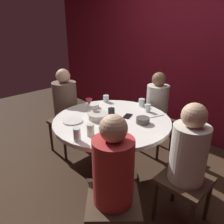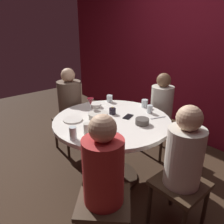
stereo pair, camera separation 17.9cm
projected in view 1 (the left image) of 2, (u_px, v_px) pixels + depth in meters
ground_plane at (112, 177)px, 2.63m from camera, size 8.00×8.00×0.00m
back_wall at (189, 53)px, 3.22m from camera, size 6.00×0.10×2.60m
dining_table at (112, 133)px, 2.41m from camera, size 1.25×1.25×0.76m
seated_diner_left at (65, 103)px, 2.92m from camera, size 0.40×0.40×1.18m
seated_diner_back at (157, 104)px, 2.94m from camera, size 0.40×0.40×1.13m
seated_diner_right at (188, 154)px, 1.80m from camera, size 0.40×0.40×1.15m
seated_diner_front_right at (113, 172)px, 1.57m from camera, size 0.57×0.57×1.16m
candle_holder at (111, 111)px, 2.47m from camera, size 0.08×0.08×0.09m
wine_glass at (89, 103)px, 2.44m from camera, size 0.08×0.08×0.18m
dinner_plate at (73, 121)px, 2.28m from camera, size 0.21×0.21×0.01m
cell_phone at (128, 116)px, 2.41m from camera, size 0.12×0.16×0.01m
bowl_serving_large at (143, 120)px, 2.24m from camera, size 0.14×0.14×0.06m
bowl_salad_center at (93, 106)px, 2.66m from camera, size 0.13×0.13×0.05m
bowl_small_white at (98, 116)px, 2.34m from camera, size 0.21×0.21×0.06m
cup_near_candle at (104, 137)px, 1.86m from camera, size 0.07×0.07×0.11m
cup_by_left_diner at (142, 102)px, 2.70m from camera, size 0.08×0.08×0.09m
cup_by_right_diner at (148, 108)px, 2.53m from camera, size 0.06×0.06×0.09m
cup_center_front at (77, 135)px, 1.89m from camera, size 0.06×0.06×0.12m
cup_far_edge at (91, 130)px, 1.98m from camera, size 0.07×0.07×0.11m
cup_beside_wine at (106, 99)px, 2.85m from camera, size 0.07×0.07×0.09m
fork_near_plate at (117, 136)px, 1.99m from camera, size 0.08×0.17×0.01m
knife_near_plate at (157, 116)px, 2.41m from camera, size 0.08×0.17×0.01m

